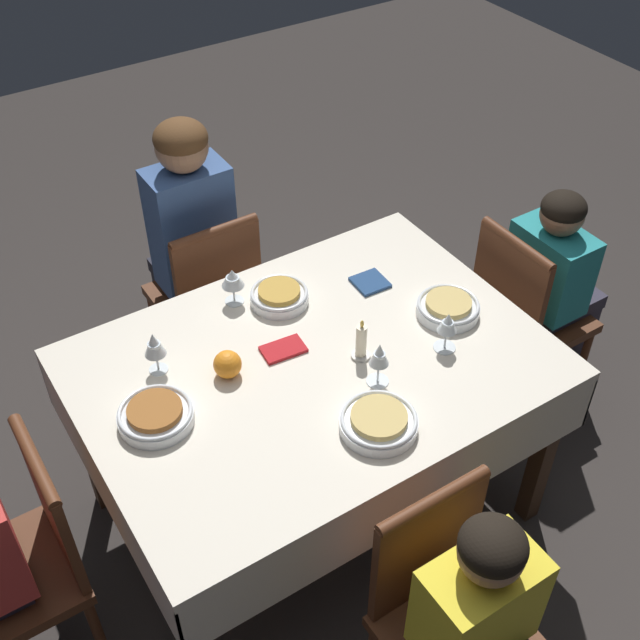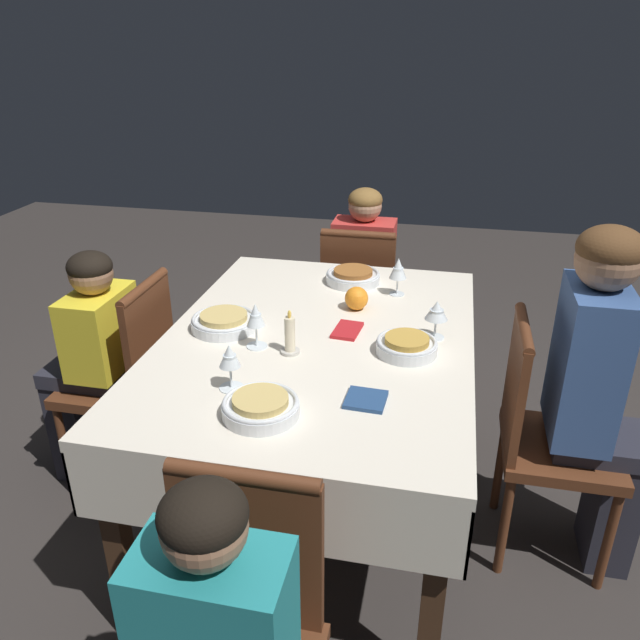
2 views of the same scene
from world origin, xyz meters
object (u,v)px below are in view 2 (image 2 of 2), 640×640
Objects in this scene: bowl_south at (224,321)px; orange_fruit at (356,298)px; wine_glass_south at (256,317)px; bowl_east at (261,406)px; person_child_red at (364,275)px; wine_glass_east at (230,358)px; person_child_yellow at (90,358)px; bowl_west at (353,276)px; chair_south at (129,374)px; person_adult_denim at (598,386)px; napkin_red_folded at (347,330)px; napkin_spare_side at (366,400)px; chair_west at (359,300)px; chair_north at (542,431)px; candle_centerpiece at (290,337)px; dining_table at (318,359)px; bowl_north at (407,345)px; wine_glass_west at (398,270)px; wine_glass_north at (437,312)px.

orange_fruit is (-0.26, 0.42, 0.02)m from bowl_south.
wine_glass_south is 0.41m from bowl_east.
wine_glass_east is at bearing 83.52° from person_child_red.
bowl_west is at bearing 115.07° from person_child_yellow.
person_adult_denim is (0.06, 1.68, 0.19)m from chair_south.
napkin_red_folded is 1.24× the size of napkin_spare_side.
chair_west is 6.09× the size of napkin_red_folded.
chair_west is at bearing 38.63° from chair_north.
chair_west is 5.67× the size of wine_glass_south.
chair_north is 1.70m from person_child_yellow.
person_child_yellow is 1.24m from napkin_spare_side.
candle_centerpiece is at bearing 155.65° from wine_glass_east.
bowl_east is 0.36m from candle_centerpiece.
person_child_red reaches higher than bowl_south.
napkin_spare_side is at bearing 50.00° from candle_centerpiece.
chair_west is 0.79m from orange_fruit.
orange_fruit is (0.72, 0.09, 0.32)m from chair_west.
person_adult_denim is at bearing 90.23° from dining_table.
bowl_west is 1.55× the size of wine_glass_east.
dining_table is 0.79m from chair_south.
bowl_north is at bearing 62.36° from napkin_red_folded.
bowl_north is (0.12, 1.23, 0.25)m from person_child_yellow.
orange_fruit is at bearing -168.48° from napkin_spare_side.
person_child_red reaches higher than chair_south.
bowl_north is at bearing 79.43° from dining_table.
wine_glass_west is (-0.36, 1.15, 0.33)m from person_child_yellow.
bowl_west is at bearing 171.49° from candle_centerpiece.
candle_centerpiece is at bearing -77.70° from bowl_north.
chair_north is 6.09× the size of napkin_red_folded.
wine_glass_east is at bearing -22.71° from orange_fruit.
person_adult_denim reaches higher than candle_centerpiece.
wine_glass_west is 1.29× the size of napkin_spare_side.
wine_glass_south is at bearing -57.63° from napkin_red_folded.
bowl_west is 2.53× the size of orange_fruit.
bowl_south is (0.98, -0.33, 0.30)m from chair_west.
chair_north is 0.54m from wine_glass_north.
wine_glass_north reaches higher than napkin_spare_side.
person_child_yellow is at bearing -122.37° from bowl_east.
dining_table is at bearing 90.10° from person_child_red.
orange_fruit is (-0.38, 0.15, -0.01)m from candle_centerpiece.
candle_centerpiece reaches higher than bowl_west.
person_child_red is (-1.12, -0.91, -0.12)m from person_adult_denim.
wine_glass_south is 0.33m from napkin_red_folded.
dining_table is 0.29m from wine_glass_south.
wine_glass_west is (-0.42, 0.22, 0.19)m from dining_table.
wine_glass_north is 0.72m from bowl_east.
orange_fruit is at bearing 73.32° from person_adult_denim.
chair_south is at bearing -113.63° from napkin_spare_side.
person_adult_denim is 7.99× the size of candle_centerpiece.
chair_west is 4.16× the size of bowl_east.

